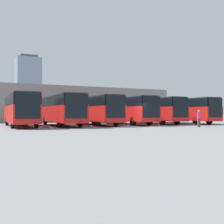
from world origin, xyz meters
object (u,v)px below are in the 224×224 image
object	(u,v)px
bus_3	(96,109)
bus_5	(20,109)
bus_0	(185,110)
pedestrian	(199,118)
bus_4	(61,109)
bus_1	(154,110)
bus_2	(127,110)

from	to	relation	value
bus_3	bus_5	xyz separation A→B (m)	(8.76, 0.09, 0.00)
bus_0	pedestrian	world-z (taller)	bus_0
bus_4	pedestrian	size ratio (longest dim) A/B	6.66
bus_0	bus_5	xyz separation A→B (m)	(21.90, -0.74, 0.00)
bus_1	bus_4	size ratio (longest dim) A/B	1.00
pedestrian	bus_5	bearing A→B (deg)	140.48
bus_0	bus_2	xyz separation A→B (m)	(8.76, -0.79, 0.00)
bus_2	bus_3	xyz separation A→B (m)	(4.38, -0.04, 0.00)
bus_2	bus_3	world-z (taller)	same
bus_0	bus_1	distance (m)	4.52
bus_0	pedestrian	size ratio (longest dim) A/B	6.66
bus_1	bus_5	world-z (taller)	same
bus_4	pedestrian	world-z (taller)	bus_4
bus_0	bus_2	distance (m)	8.80
bus_1	bus_5	size ratio (longest dim) A/B	1.00
bus_0	bus_3	world-z (taller)	same
bus_4	bus_3	bearing A→B (deg)	-172.44
bus_1	bus_2	world-z (taller)	same
bus_5	bus_1	bearing A→B (deg)	-176.64
bus_2	pedestrian	distance (m)	9.83
bus_5	bus_4	bearing A→B (deg)	177.84
bus_3	pedestrian	distance (m)	12.05
bus_3	pedestrian	size ratio (longest dim) A/B	6.66
bus_1	bus_2	bearing A→B (deg)	6.49
bus_1	bus_3	xyz separation A→B (m)	(8.76, 0.29, 0.00)
bus_0	bus_5	distance (m)	21.92
bus_2	bus_5	size ratio (longest dim) A/B	1.00
bus_0	bus_4	size ratio (longest dim) A/B	1.00
bus_2	bus_5	xyz separation A→B (m)	(13.14, 0.05, 0.00)
bus_3	bus_5	size ratio (longest dim) A/B	1.00
bus_1	pedestrian	bearing A→B (deg)	85.38
bus_0	bus_1	xyz separation A→B (m)	(4.38, -1.13, 0.00)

